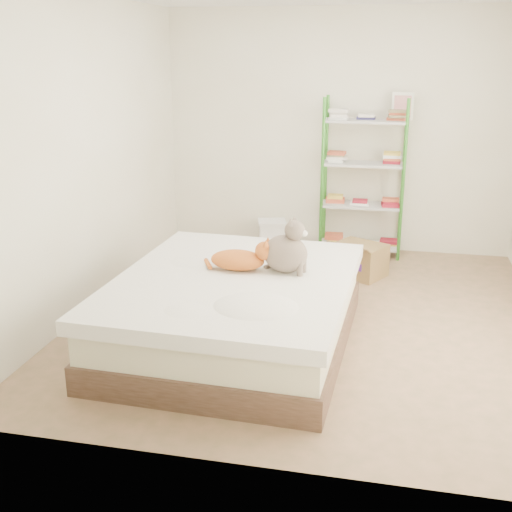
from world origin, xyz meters
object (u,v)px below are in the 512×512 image
(bed, at_px, (235,310))
(white_bin, at_px, (272,235))
(cardboard_box, at_px, (359,260))
(orange_cat, at_px, (237,257))
(shelf_unit, at_px, (364,178))
(grey_cat, at_px, (285,246))

(bed, xyz_separation_m, white_bin, (-0.18, 2.42, -0.10))
(bed, relative_size, cardboard_box, 3.59)
(bed, distance_m, orange_cat, 0.40)
(shelf_unit, distance_m, cardboard_box, 1.00)
(shelf_unit, height_order, white_bin, shelf_unit)
(bed, xyz_separation_m, shelf_unit, (0.80, 2.51, 0.57))
(cardboard_box, bearing_deg, grey_cat, -78.78)
(bed, bearing_deg, orange_cat, 97.34)
(bed, bearing_deg, white_bin, 96.38)
(shelf_unit, bearing_deg, grey_cat, -100.95)
(shelf_unit, xyz_separation_m, cardboard_box, (0.04, -0.74, -0.68))
(grey_cat, bearing_deg, cardboard_box, -7.69)
(cardboard_box, bearing_deg, bed, -86.98)
(bed, relative_size, orange_cat, 4.44)
(grey_cat, height_order, cardboard_box, grey_cat)
(grey_cat, distance_m, white_bin, 2.36)
(grey_cat, bearing_deg, shelf_unit, -1.61)
(grey_cat, height_order, white_bin, grey_cat)
(grey_cat, bearing_deg, orange_cat, 104.60)
(white_bin, bearing_deg, bed, -85.75)
(shelf_unit, relative_size, white_bin, 4.83)
(grey_cat, height_order, shelf_unit, shelf_unit)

